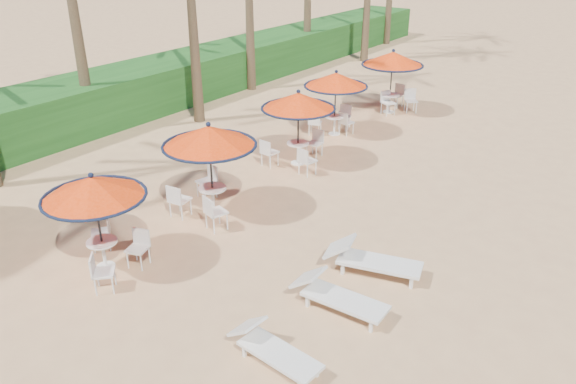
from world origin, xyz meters
name	(u,v)px	position (x,y,z in m)	size (l,w,h in m)	color
ground	(278,344)	(0.00, 0.00, 0.00)	(160.00, 160.00, 0.00)	tan
scrub_hedge	(187,76)	(-13.50, 11.00, 0.90)	(3.00, 40.00, 1.80)	#194716
station_0	(97,200)	(-4.74, -0.22, 1.73)	(2.26, 2.26, 2.36)	black
station_1	(208,148)	(-4.67, 3.17, 1.89)	(2.48, 2.48, 2.58)	black
station_2	(298,110)	(-4.77, 7.37, 1.81)	(2.37, 2.37, 2.48)	black
station_3	(336,87)	(-5.34, 10.52, 1.77)	(2.32, 2.32, 2.42)	black
station_4	(394,66)	(-4.89, 14.21, 1.91)	(2.50, 2.50, 2.61)	black
lounger_near	(272,348)	(0.17, -0.42, 0.31)	(1.89, 0.73, 0.66)	silver
lounger_mid	(336,295)	(0.28, 1.55, 0.34)	(2.06, 0.72, 0.73)	silver
lounger_far	(370,259)	(0.20, 3.11, 0.36)	(2.26, 1.24, 0.77)	silver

